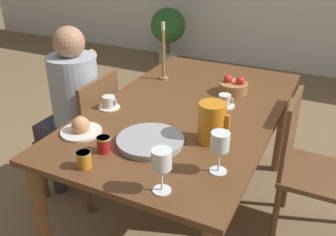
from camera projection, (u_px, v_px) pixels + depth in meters
name	position (u px, v px, depth m)	size (l,w,h in m)	color
ground_plane	(185.00, 213.00, 2.46)	(20.00, 20.00, 0.00)	#7F6647
dining_table	(187.00, 124.00, 2.16)	(0.98, 1.67, 0.77)	brown
chair_person_side	(87.00, 134.00, 2.46)	(0.42, 0.42, 0.87)	brown
chair_opposite	(308.00, 166.00, 2.12)	(0.42, 0.42, 0.87)	brown
person_seated	(72.00, 101.00, 2.39)	(0.39, 0.41, 1.17)	#33333D
red_pitcher	(212.00, 122.00, 1.74)	(0.16, 0.13, 0.20)	orange
wine_glass_water	(220.00, 143.00, 1.50)	(0.08, 0.08, 0.18)	white
wine_glass_juice	(162.00, 162.00, 1.38)	(0.08, 0.08, 0.18)	white
teacup_near_person	(109.00, 103.00, 2.10)	(0.12, 0.12, 0.07)	silver
teacup_across	(225.00, 101.00, 2.12)	(0.12, 0.12, 0.07)	silver
serving_tray	(151.00, 141.00, 1.75)	(0.32, 0.32, 0.03)	#9E9EA3
bread_plate	(81.00, 128.00, 1.84)	(0.20, 0.20, 0.09)	silver
jam_jar_amber	(84.00, 159.00, 1.57)	(0.06, 0.06, 0.07)	#C67A1E
jam_jar_red	(104.00, 144.00, 1.68)	(0.06, 0.06, 0.07)	#A81E1E
fruit_bowl	(233.00, 87.00, 2.29)	(0.17, 0.17, 0.11)	#9E6B3D
candlestick_tall	(163.00, 57.00, 2.46)	(0.06, 0.06, 0.38)	olive
potted_plant	(168.00, 28.00, 5.00)	(0.46, 0.46, 0.76)	beige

